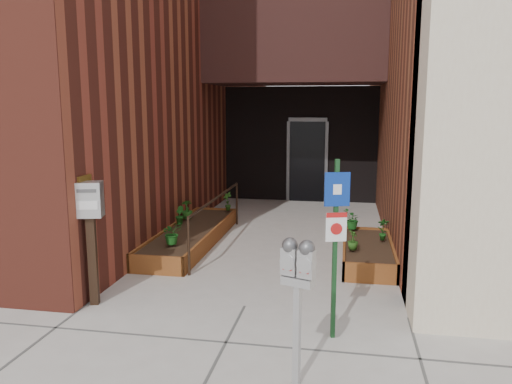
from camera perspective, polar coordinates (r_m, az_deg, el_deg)
The scene contains 15 objects.
ground at distance 6.47m, azimuth -1.32°, elevation -12.92°, with size 80.00×80.00×0.00m, color #9E9991.
architecture at distance 13.05m, azimuth 4.27°, elevation 20.75°, with size 20.00×14.60×10.00m.
planter_left at distance 9.29m, azimuth -7.37°, elevation -5.04°, with size 0.90×3.60×0.30m.
planter_right at distance 8.40m, azimuth 12.63°, elevation -6.81°, with size 0.80×2.20×0.30m.
handrail at distance 8.96m, azimuth -4.50°, elevation -1.50°, with size 0.04×3.34×0.90m.
parking_meter at distance 4.43m, azimuth 4.80°, elevation -9.23°, with size 0.32×0.20×1.37m.
sign_post at distance 5.33m, azimuth 9.09°, elevation -4.37°, with size 0.26×0.10×1.96m.
payment_dropbox at distance 6.53m, azimuth -18.42°, elevation -2.71°, with size 0.36×0.31×1.58m.
shrub_left_a at distance 8.16m, azimuth -9.58°, elevation -4.63°, with size 0.33×0.33×0.37m, color #195A1A.
shrub_left_b at distance 9.50m, azimuth -8.76°, elevation -2.63°, with size 0.19×0.19×0.34m, color #1D601B.
shrub_left_c at distance 9.92m, azimuth -7.89°, elevation -1.98°, with size 0.21×0.21×0.38m, color #215F1B.
shrub_left_d at distance 10.63m, azimuth -3.26°, elevation -1.06°, with size 0.21×0.21×0.40m, color #275D1A.
shrub_right_a at distance 7.90m, azimuth 11.01°, elevation -5.40°, with size 0.17×0.17×0.30m, color #255117.
shrub_right_b at distance 8.55m, azimuth 14.34°, elevation -4.13°, with size 0.20×0.20×0.37m, color #185217.
shrub_right_c at distance 9.17m, azimuth 10.94°, elevation -3.10°, with size 0.32×0.32×0.36m, color #19581A.
Camera 1 is at (1.21, -5.85, 2.50)m, focal length 35.00 mm.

